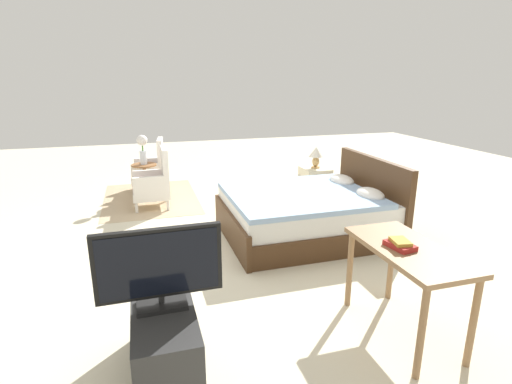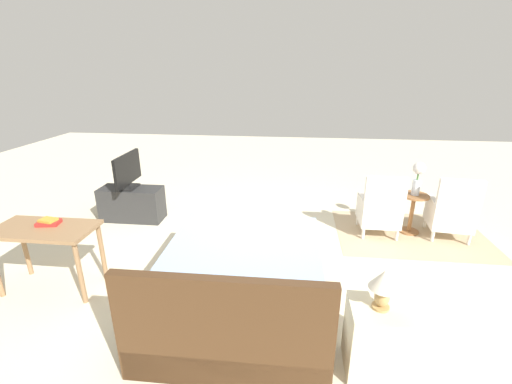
% 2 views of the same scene
% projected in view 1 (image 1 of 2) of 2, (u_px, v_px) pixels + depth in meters
% --- Properties ---
extents(ground_plane, '(16.00, 16.00, 0.00)m').
position_uv_depth(ground_plane, '(224.00, 240.00, 4.99)').
color(ground_plane, beige).
extents(floor_rug, '(2.10, 1.50, 0.01)m').
position_uv_depth(floor_rug, '(151.00, 198.00, 6.68)').
color(floor_rug, tan).
rests_on(floor_rug, ground_plane).
extents(bed, '(1.62, 2.00, 0.96)m').
position_uv_depth(bed, '(308.00, 213.00, 5.08)').
color(bed, '#472D19').
rests_on(bed, ground_plane).
extents(armchair_by_window_left, '(0.60, 0.60, 0.92)m').
position_uv_depth(armchair_by_window_left, '(152.00, 170.00, 7.03)').
color(armchair_by_window_left, white).
rests_on(armchair_by_window_left, floor_rug).
extents(armchair_by_window_right, '(0.54, 0.54, 0.92)m').
position_uv_depth(armchair_by_window_right, '(154.00, 183.00, 6.14)').
color(armchair_by_window_right, white).
rests_on(armchair_by_window_right, floor_rug).
extents(side_table, '(0.40, 0.40, 0.59)m').
position_uv_depth(side_table, '(145.00, 177.00, 6.56)').
color(side_table, '#936038').
rests_on(side_table, ground_plane).
extents(flower_vase, '(0.17, 0.17, 0.48)m').
position_uv_depth(flower_vase, '(142.00, 146.00, 6.41)').
color(flower_vase, silver).
rests_on(flower_vase, side_table).
extents(nightstand, '(0.44, 0.41, 0.59)m').
position_uv_depth(nightstand, '(315.00, 186.00, 6.32)').
color(nightstand, beige).
rests_on(nightstand, ground_plane).
extents(table_lamp, '(0.22, 0.22, 0.33)m').
position_uv_depth(table_lamp, '(316.00, 154.00, 6.17)').
color(table_lamp, tan).
rests_on(table_lamp, nightstand).
extents(tv_stand, '(0.96, 0.40, 0.53)m').
position_uv_depth(tv_stand, '(165.00, 341.00, 2.68)').
color(tv_stand, '#2D2D2D').
rests_on(tv_stand, ground_plane).
extents(tv_flatscreen, '(0.20, 0.80, 0.54)m').
position_uv_depth(tv_flatscreen, '(159.00, 267.00, 2.52)').
color(tv_flatscreen, black).
rests_on(tv_flatscreen, tv_stand).
extents(vanity_desk, '(1.04, 0.52, 0.73)m').
position_uv_depth(vanity_desk, '(408.00, 261.00, 3.03)').
color(vanity_desk, '#8E6B47').
rests_on(vanity_desk, ground_plane).
extents(book_stack, '(0.24, 0.18, 0.07)m').
position_uv_depth(book_stack, '(400.00, 244.00, 2.98)').
color(book_stack, '#AD2823').
rests_on(book_stack, vanity_desk).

